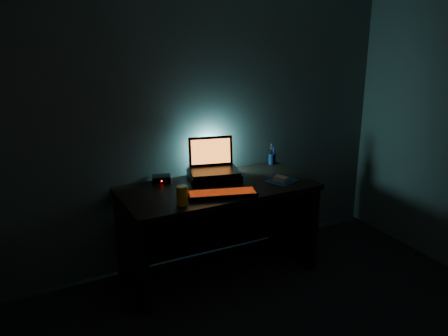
# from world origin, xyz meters

# --- Properties ---
(room) EXTENTS (3.50, 4.00, 2.50)m
(room) POSITION_xyz_m (0.00, 0.00, 1.25)
(room) COLOR black
(room) RESTS_ON ground
(desk) EXTENTS (1.50, 0.70, 0.75)m
(desk) POSITION_xyz_m (0.00, 1.67, 0.49)
(desk) COLOR black
(desk) RESTS_ON ground
(riser) EXTENTS (0.46, 0.39, 0.06)m
(riser) POSITION_xyz_m (0.04, 1.78, 0.78)
(riser) COLOR black
(riser) RESTS_ON desk
(laptop) EXTENTS (0.43, 0.37, 0.26)m
(laptop) POSITION_xyz_m (0.06, 1.83, 0.87)
(laptop) COLOR black
(laptop) RESTS_ON riser
(keyboard) EXTENTS (0.53, 0.30, 0.03)m
(keyboard) POSITION_xyz_m (-0.06, 1.43, 0.77)
(keyboard) COLOR black
(keyboard) RESTS_ON desk
(mousepad) EXTENTS (0.28, 0.27, 0.00)m
(mousepad) POSITION_xyz_m (0.50, 1.50, 0.75)
(mousepad) COLOR navy
(mousepad) RESTS_ON desk
(mouse) EXTENTS (0.10, 0.13, 0.03)m
(mouse) POSITION_xyz_m (0.50, 1.50, 0.77)
(mouse) COLOR gray
(mouse) RESTS_ON mousepad
(pen_cup) EXTENTS (0.08, 0.08, 0.09)m
(pen_cup) POSITION_xyz_m (0.68, 1.92, 0.80)
(pen_cup) COLOR black
(pen_cup) RESTS_ON desk
(juice_glass) EXTENTS (0.08, 0.08, 0.14)m
(juice_glass) POSITION_xyz_m (-0.39, 1.40, 0.82)
(juice_glass) COLOR #FFB30D
(juice_glass) RESTS_ON desk
(router) EXTENTS (0.17, 0.15, 0.05)m
(router) POSITION_xyz_m (-0.35, 1.92, 0.77)
(router) COLOR black
(router) RESTS_ON desk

